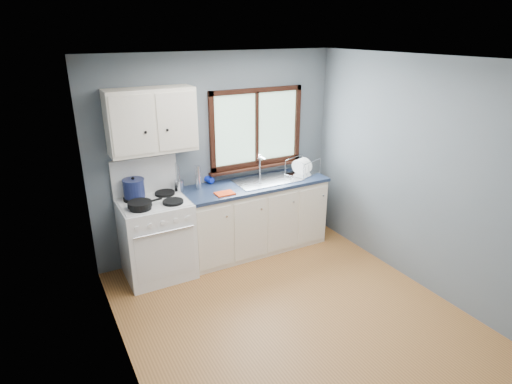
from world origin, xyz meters
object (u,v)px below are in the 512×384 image
utensil_crock (179,186)px  dish_rack (302,170)px  base_cabinets (255,220)px  thermos (198,178)px  sink (267,185)px  skillet (140,204)px  gas_range (156,236)px  stockpot (134,188)px

utensil_crock → dish_rack: utensil_crock is taller
base_cabinets → thermos: bearing=169.5°
base_cabinets → utensil_crock: utensil_crock is taller
sink → utensil_crock: utensil_crock is taller
skillet → gas_range: bearing=28.7°
base_cabinets → skillet: size_ratio=4.56×
sink → skillet: size_ratio=2.07×
sink → stockpot: (-1.65, 0.14, 0.21)m
sink → base_cabinets: bearing=179.9°
sink → utensil_crock: size_ratio=2.31×
sink → dish_rack: (0.55, 0.01, 0.12)m
sink → thermos: 0.92m
sink → stockpot: sink is taller
base_cabinets → stockpot: size_ratio=5.90×
skillet → dish_rack: dish_rack is taller
thermos → dish_rack: size_ratio=0.59×
gas_range → base_cabinets: bearing=0.8°
utensil_crock → thermos: bearing=-6.1°
base_cabinets → utensil_crock: 1.12m
utensil_crock → dish_rack: 1.68m
stockpot → utensil_crock: utensil_crock is taller
utensil_crock → stockpot: bearing=-177.9°
sink → thermos: sink is taller
utensil_crock → thermos: utensil_crock is taller
gas_range → stockpot: (-0.16, 0.15, 0.57)m
stockpot → dish_rack: (2.20, -0.12, -0.09)m
base_cabinets → utensil_crock: (-0.94, 0.16, 0.58)m
skillet → utensil_crock: utensil_crock is taller
stockpot → utensil_crock: (0.53, 0.02, -0.07)m
base_cabinets → utensil_crock: bearing=170.6°
stockpot → thermos: thermos is taller
gas_range → sink: 1.53m
base_cabinets → dish_rack: (0.73, 0.01, 0.57)m
gas_range → utensil_crock: size_ratio=3.75×
thermos → skillet: bearing=-159.2°
gas_range → sink: size_ratio=1.62×
base_cabinets → skillet: skillet is taller
gas_range → dish_rack: (2.03, 0.03, 0.48)m
base_cabinets → stockpot: stockpot is taller
base_cabinets → dish_rack: dish_rack is taller
utensil_crock → skillet: bearing=-149.4°
sink → stockpot: size_ratio=2.68×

